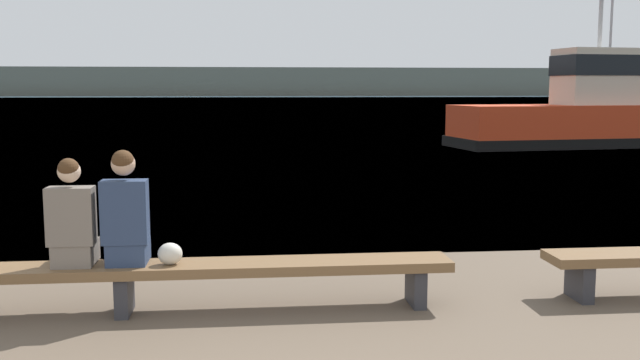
% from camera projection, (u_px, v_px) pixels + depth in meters
% --- Properties ---
extents(water_surface, '(240.00, 240.00, 0.00)m').
position_uv_depth(water_surface, '(245.00, 100.00, 126.87)').
color(water_surface, '#5684A3').
rests_on(water_surface, ground).
extents(far_shoreline, '(600.00, 12.00, 7.40)m').
position_uv_depth(far_shoreline, '(245.00, 82.00, 189.19)').
color(far_shoreline, '#4C4C42').
rests_on(far_shoreline, ground).
extents(bench_main, '(5.92, 0.47, 0.45)m').
position_uv_depth(bench_main, '(124.00, 274.00, 6.34)').
color(bench_main, brown).
rests_on(bench_main, ground).
extents(person_left, '(0.40, 0.43, 0.96)m').
position_uv_depth(person_left, '(72.00, 221.00, 6.25)').
color(person_left, '#70665B').
rests_on(person_left, bench_main).
extents(person_right, '(0.40, 0.43, 1.03)m').
position_uv_depth(person_right, '(126.00, 216.00, 6.29)').
color(person_right, navy).
rests_on(person_right, bench_main).
extents(shopping_bag, '(0.22, 0.18, 0.20)m').
position_uv_depth(shopping_bag, '(170.00, 254.00, 6.33)').
color(shopping_bag, beige).
rests_on(shopping_bag, bench_main).
extents(tugboat_red, '(10.26, 4.00, 6.84)m').
position_uv_depth(tugboat_red, '(595.00, 115.00, 24.89)').
color(tugboat_red, red).
rests_on(tugboat_red, water_surface).
extents(moored_sailboat, '(7.60, 3.44, 8.05)m').
position_uv_depth(moored_sailboat, '(613.00, 117.00, 34.42)').
color(moored_sailboat, silver).
rests_on(moored_sailboat, water_surface).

